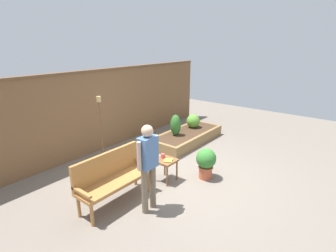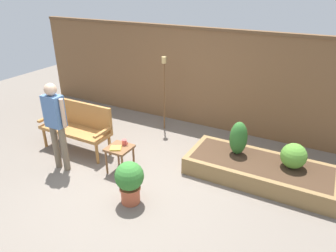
{
  "view_description": "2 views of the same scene",
  "coord_description": "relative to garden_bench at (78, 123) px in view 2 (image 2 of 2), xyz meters",
  "views": [
    {
      "loc": [
        -4.11,
        -2.95,
        2.8
      ],
      "look_at": [
        0.4,
        0.62,
        0.94
      ],
      "focal_mm": 27.63,
      "sensor_mm": 36.0,
      "label": 1
    },
    {
      "loc": [
        2.58,
        -3.52,
        3.02
      ],
      "look_at": [
        0.36,
        0.62,
        0.81
      ],
      "focal_mm": 33.24,
      "sensor_mm": 36.0,
      "label": 2
    }
  ],
  "objects": [
    {
      "name": "garden_bench",
      "position": [
        0.0,
        0.0,
        0.0
      ],
      "size": [
        1.44,
        0.48,
        0.94
      ],
      "color": "#A87038",
      "rests_on": "ground_plane"
    },
    {
      "name": "shrub_far_corner",
      "position": [
        3.82,
        0.75,
        -0.04
      ],
      "size": [
        0.41,
        0.41,
        0.41
      ],
      "color": "brown",
      "rests_on": "raised_planter_bed"
    },
    {
      "name": "cup_on_table",
      "position": [
        1.22,
        -0.19,
        -0.02
      ],
      "size": [
        0.12,
        0.08,
        0.1
      ],
      "color": "#CC4C47",
      "rests_on": "side_table"
    },
    {
      "name": "shrub_near_bench",
      "position": [
        2.91,
        0.75,
        0.05
      ],
      "size": [
        0.3,
        0.3,
        0.59
      ],
      "color": "brown",
      "rests_on": "raised_planter_bed"
    },
    {
      "name": "potted_boxwood",
      "position": [
        1.8,
        -0.9,
        -0.16
      ],
      "size": [
        0.43,
        0.43,
        0.67
      ],
      "color": "#B75638",
      "rests_on": "ground_plane"
    },
    {
      "name": "ground_plane",
      "position": [
        1.49,
        -0.41,
        -0.54
      ],
      "size": [
        14.0,
        14.0,
        0.0
      ],
      "primitive_type": "plane",
      "color": "#70665B"
    },
    {
      "name": "fence_back",
      "position": [
        1.49,
        2.19,
        0.55
      ],
      "size": [
        8.4,
        0.14,
        2.16
      ],
      "color": "brown",
      "rests_on": "ground_plane"
    },
    {
      "name": "person_by_bench",
      "position": [
        0.22,
        -0.69,
        0.39
      ],
      "size": [
        0.47,
        0.2,
        1.56
      ],
      "color": "#70604C",
      "rests_on": "ground_plane"
    },
    {
      "name": "tiki_torch",
      "position": [
        1.02,
        1.58,
        0.57
      ],
      "size": [
        0.1,
        0.1,
        1.61
      ],
      "color": "brown",
      "rests_on": "ground_plane"
    },
    {
      "name": "side_table",
      "position": [
        1.19,
        -0.3,
        -0.15
      ],
      "size": [
        0.4,
        0.4,
        0.48
      ],
      "color": "brown",
      "rests_on": "ground_plane"
    },
    {
      "name": "book_on_table",
      "position": [
        1.17,
        -0.37,
        -0.05
      ],
      "size": [
        0.23,
        0.23,
        0.02
      ],
      "primitive_type": "cube",
      "rotation": [
        0.0,
        0.0,
        0.5
      ],
      "color": "gold",
      "rests_on": "side_table"
    },
    {
      "name": "raised_planter_bed",
      "position": [
        3.34,
        0.64,
        -0.39
      ],
      "size": [
        2.4,
        1.0,
        0.3
      ],
      "color": "olive",
      "rests_on": "ground_plane"
    }
  ]
}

